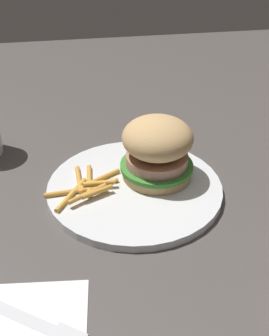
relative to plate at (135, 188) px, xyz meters
name	(u,v)px	position (x,y,z in m)	size (l,w,h in m)	color
ground_plane	(116,193)	(0.03, 0.00, -0.01)	(1.60, 1.60, 0.00)	#47423F
plate	(135,188)	(0.00, 0.00, 0.00)	(0.26, 0.26, 0.01)	silver
sandwich	(157,148)	(-0.04, -0.02, 0.05)	(0.11, 0.11, 0.10)	tan
fries_pile	(87,186)	(0.07, 0.00, 0.01)	(0.12, 0.11, 0.01)	gold
napkin	(34,323)	(0.14, 0.21, -0.01)	(0.11, 0.11, 0.00)	white
fork	(35,322)	(0.14, 0.21, 0.00)	(0.15, 0.11, 0.00)	silver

